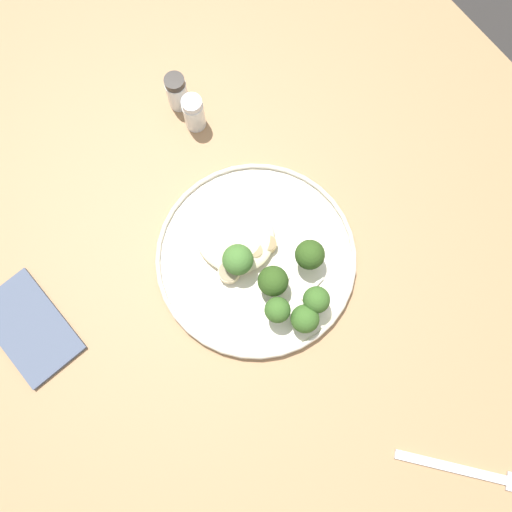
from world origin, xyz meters
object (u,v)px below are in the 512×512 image
(dinner_fork, at_px, (470,472))
(broccoli_floret_beside_noodles, at_px, (310,255))
(seared_scallop_front_small, at_px, (234,235))
(seared_scallop_large_seared, at_px, (270,243))
(folded_napkin, at_px, (29,328))
(seared_scallop_rear_pale, at_px, (255,234))
(seared_scallop_left_edge, at_px, (255,252))
(dinner_plate, at_px, (256,258))
(seared_scallop_tiny_bay, at_px, (240,256))
(seared_scallop_half_hidden, at_px, (229,272))
(salt_shaker, at_px, (194,113))
(broccoli_floret_tall_stalk, at_px, (305,319))
(broccoli_floret_front_edge, at_px, (318,299))
(pepper_shaker, at_px, (177,92))
(seared_scallop_tilted_round, at_px, (233,218))
(broccoli_floret_left_leaning, at_px, (273,281))
(broccoli_floret_rear_charred, at_px, (277,310))
(broccoli_floret_center_pile, at_px, (238,260))

(dinner_fork, bearing_deg, broccoli_floret_beside_noodles, -0.54)
(seared_scallop_front_small, height_order, dinner_fork, seared_scallop_front_small)
(seared_scallop_large_seared, distance_m, folded_napkin, 0.36)
(seared_scallop_rear_pale, bearing_deg, seared_scallop_left_edge, 144.15)
(seared_scallop_rear_pale, distance_m, dinner_fork, 0.43)
(dinner_plate, bearing_deg, seared_scallop_front_small, 8.88)
(seared_scallop_tiny_bay, bearing_deg, seared_scallop_half_hidden, 111.50)
(seared_scallop_tiny_bay, bearing_deg, broccoli_floret_beside_noodles, -130.11)
(dinner_fork, bearing_deg, salt_shaker, -0.30)
(broccoli_floret_tall_stalk, bearing_deg, seared_scallop_tiny_bay, 7.00)
(seared_scallop_half_hidden, height_order, broccoli_floret_beside_noodles, broccoli_floret_beside_noodles)
(seared_scallop_left_edge, distance_m, broccoli_floret_front_edge, 0.11)
(broccoli_floret_beside_noodles, bearing_deg, seared_scallop_half_hidden, 62.75)
(seared_scallop_large_seared, xyz_separation_m, dinner_fork, (-0.41, -0.03, -0.02))
(seared_scallop_left_edge, relative_size, pepper_shaker, 0.35)
(seared_scallop_tilted_round, xyz_separation_m, pepper_shaker, (0.21, -0.05, 0.01))
(seared_scallop_large_seared, relative_size, seared_scallop_tilted_round, 0.96)
(seared_scallop_large_seared, relative_size, broccoli_floret_left_leaning, 0.45)
(dinner_plate, xyz_separation_m, dinner_fork, (-0.40, -0.05, -0.01))
(seared_scallop_half_hidden, bearing_deg, dinner_plate, -94.33)
(seared_scallop_large_seared, height_order, seared_scallop_tiny_bay, seared_scallop_tiny_bay)
(broccoli_floret_tall_stalk, bearing_deg, broccoli_floret_beside_noodles, -42.04)
(seared_scallop_tilted_round, bearing_deg, pepper_shaker, -13.09)
(seared_scallop_left_edge, bearing_deg, dinner_fork, -172.97)
(seared_scallop_front_small, bearing_deg, salt_shaker, -18.64)
(dinner_plate, xyz_separation_m, broccoli_floret_beside_noodles, (-0.05, -0.06, 0.04))
(salt_shaker, bearing_deg, folded_napkin, 107.75)
(dinner_plate, bearing_deg, broccoli_floret_rear_charred, 162.46)
(seared_scallop_rear_pale, height_order, broccoli_floret_tall_stalk, broccoli_floret_tall_stalk)
(seared_scallop_rear_pale, xyz_separation_m, folded_napkin, (0.08, 0.33, -0.02))
(seared_scallop_left_edge, bearing_deg, pepper_shaker, -11.31)
(seared_scallop_large_seared, relative_size, seared_scallop_rear_pale, 1.03)
(seared_scallop_half_hidden, relative_size, folded_napkin, 0.21)
(broccoli_floret_left_leaning, relative_size, dinner_fork, 0.36)
(seared_scallop_tilted_round, bearing_deg, broccoli_floret_beside_noodles, -156.70)
(seared_scallop_tiny_bay, xyz_separation_m, broccoli_floret_left_leaning, (-0.06, -0.01, 0.02))
(seared_scallop_tiny_bay, xyz_separation_m, pepper_shaker, (0.26, -0.07, 0.01))
(seared_scallop_left_edge, height_order, broccoli_floret_rear_charred, broccoli_floret_rear_charred)
(seared_scallop_large_seared, relative_size, broccoli_floret_center_pile, 0.42)
(broccoli_floret_tall_stalk, height_order, salt_shaker, salt_shaker)
(broccoli_floret_left_leaning, relative_size, salt_shaker, 0.84)
(seared_scallop_rear_pale, relative_size, salt_shaker, 0.36)
(seared_scallop_tilted_round, distance_m, broccoli_floret_center_pile, 0.07)
(seared_scallop_large_seared, relative_size, dinner_fork, 0.16)
(seared_scallop_tiny_bay, xyz_separation_m, broccoli_floret_beside_noodles, (-0.06, -0.07, 0.03))
(seared_scallop_left_edge, xyz_separation_m, folded_napkin, (0.11, 0.32, -0.02))
(seared_scallop_half_hidden, xyz_separation_m, folded_napkin, (0.11, 0.27, -0.02))
(dinner_plate, relative_size, seared_scallop_half_hidden, 9.32)
(broccoli_floret_rear_charred, height_order, folded_napkin, broccoli_floret_rear_charred)
(seared_scallop_tilted_round, relative_size, seared_scallop_tiny_bay, 1.01)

